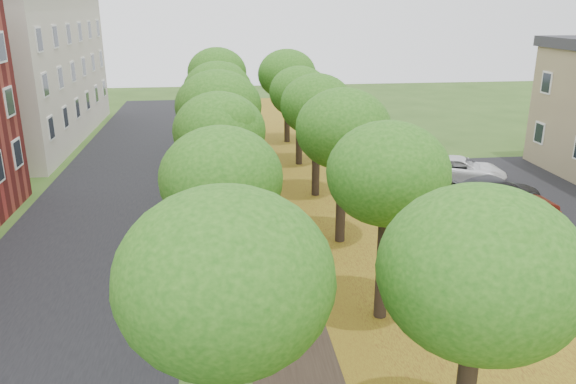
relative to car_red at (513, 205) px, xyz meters
name	(u,v)px	position (x,y,z in m)	size (l,w,h in m)	color
street_asphalt	(103,225)	(-18.50, 1.42, -0.66)	(8.00, 70.00, 0.01)	black
footpath	(271,218)	(-11.00, 1.42, -0.66)	(3.20, 70.00, 0.01)	black
leaf_verge	(376,213)	(-6.00, 1.42, -0.65)	(7.50, 70.00, 0.01)	olive
parking_lot	(534,199)	(2.50, 2.42, -0.66)	(9.00, 16.00, 0.01)	black
tree_row_west	(219,120)	(-13.20, 1.42, 3.96)	(3.77, 33.77, 6.26)	black
tree_row_east	(328,117)	(-8.40, 1.42, 3.96)	(3.77, 33.77, 6.26)	black
building_cream	(4,67)	(-28.00, 19.42, 4.55)	(10.30, 20.30, 10.40)	beige
car_red	(513,205)	(0.00, 0.00, 0.00)	(1.40, 4.00, 1.32)	maroon
car_grey	(495,191)	(0.11, 1.94, 0.02)	(1.90, 4.68, 1.36)	#323237
car_white	(461,169)	(0.00, 5.81, 0.02)	(2.26, 4.89, 1.36)	white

